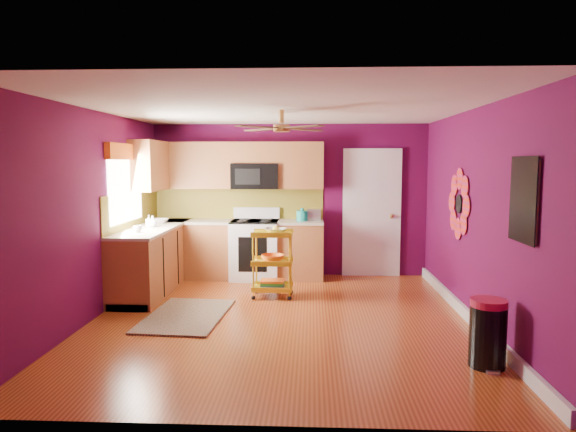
{
  "coord_description": "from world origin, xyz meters",
  "views": [
    {
      "loc": [
        0.36,
        -5.98,
        1.88
      ],
      "look_at": [
        0.07,
        0.4,
        1.21
      ],
      "focal_mm": 32.0,
      "sensor_mm": 36.0,
      "label": 1
    }
  ],
  "objects": [
    {
      "name": "ground",
      "position": [
        0.0,
        0.0,
        0.0
      ],
      "size": [
        5.0,
        5.0,
        0.0
      ],
      "primitive_type": "plane",
      "color": "maroon",
      "rests_on": "ground"
    },
    {
      "name": "room_envelope",
      "position": [
        0.03,
        0.0,
        1.63
      ],
      "size": [
        4.54,
        5.04,
        2.52
      ],
      "color": "#500938",
      "rests_on": "ground"
    },
    {
      "name": "lower_cabinets",
      "position": [
        -1.35,
        1.82,
        0.43
      ],
      "size": [
        2.81,
        2.31,
        0.94
      ],
      "color": "brown",
      "rests_on": "ground"
    },
    {
      "name": "electric_range",
      "position": [
        -0.55,
        2.17,
        0.48
      ],
      "size": [
        0.76,
        0.66,
        1.13
      ],
      "color": "white",
      "rests_on": "ground"
    },
    {
      "name": "upper_cabinetry",
      "position": [
        -1.24,
        2.17,
        1.8
      ],
      "size": [
        2.8,
        2.3,
        1.26
      ],
      "color": "brown",
      "rests_on": "ground"
    },
    {
      "name": "left_window",
      "position": [
        -2.22,
        1.05,
        1.74
      ],
      "size": [
        0.08,
        1.35,
        1.08
      ],
      "color": "white",
      "rests_on": "ground"
    },
    {
      "name": "panel_door",
      "position": [
        1.35,
        2.47,
        1.02
      ],
      "size": [
        0.95,
        0.11,
        2.15
      ],
      "color": "white",
      "rests_on": "ground"
    },
    {
      "name": "right_wall_art",
      "position": [
        2.23,
        -0.34,
        1.44
      ],
      "size": [
        0.04,
        2.74,
        1.04
      ],
      "color": "black",
      "rests_on": "ground"
    },
    {
      "name": "ceiling_fan",
      "position": [
        0.0,
        0.2,
        2.29
      ],
      "size": [
        1.01,
        1.01,
        0.26
      ],
      "color": "#BF8C3F",
      "rests_on": "ground"
    },
    {
      "name": "shag_rug",
      "position": [
        -1.16,
        0.06,
        0.01
      ],
      "size": [
        0.99,
        1.52,
        0.02
      ],
      "primitive_type": "cube",
      "rotation": [
        0.0,
        0.0,
        -0.07
      ],
      "color": "black",
      "rests_on": "ground"
    },
    {
      "name": "rolling_cart",
      "position": [
        -0.17,
        1.03,
        0.52
      ],
      "size": [
        0.56,
        0.41,
        1.01
      ],
      "color": "gold",
      "rests_on": "ground"
    },
    {
      "name": "trash_can",
      "position": [
        1.98,
        -1.33,
        0.32
      ],
      "size": [
        0.33,
        0.36,
        0.63
      ],
      "color": "black",
      "rests_on": "ground"
    },
    {
      "name": "teal_kettle",
      "position": [
        0.21,
        2.2,
        1.02
      ],
      "size": [
        0.18,
        0.18,
        0.21
      ],
      "color": "teal",
      "rests_on": "lower_cabinets"
    },
    {
      "name": "toaster",
      "position": [
        0.4,
        2.29,
        1.03
      ],
      "size": [
        0.22,
        0.15,
        0.18
      ],
      "primitive_type": "cube",
      "color": "beige",
      "rests_on": "lower_cabinets"
    },
    {
      "name": "soap_bottle_a",
      "position": [
        -2.0,
        1.32,
        1.03
      ],
      "size": [
        0.08,
        0.08,
        0.18
      ],
      "primitive_type": "imported",
      "color": "#EA3F72",
      "rests_on": "lower_cabinets"
    },
    {
      "name": "soap_bottle_b",
      "position": [
        -1.94,
        1.32,
        1.02
      ],
      "size": [
        0.13,
        0.13,
        0.16
      ],
      "primitive_type": "imported",
      "color": "white",
      "rests_on": "lower_cabinets"
    },
    {
      "name": "counter_dish",
      "position": [
        -1.99,
        1.83,
        0.97
      ],
      "size": [
        0.26,
        0.26,
        0.06
      ],
      "primitive_type": "imported",
      "color": "white",
      "rests_on": "lower_cabinets"
    },
    {
      "name": "counter_cup",
      "position": [
        -1.97,
        0.75,
        0.99
      ],
      "size": [
        0.12,
        0.12,
        0.09
      ],
      "primitive_type": "imported",
      "color": "white",
      "rests_on": "lower_cabinets"
    }
  ]
}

